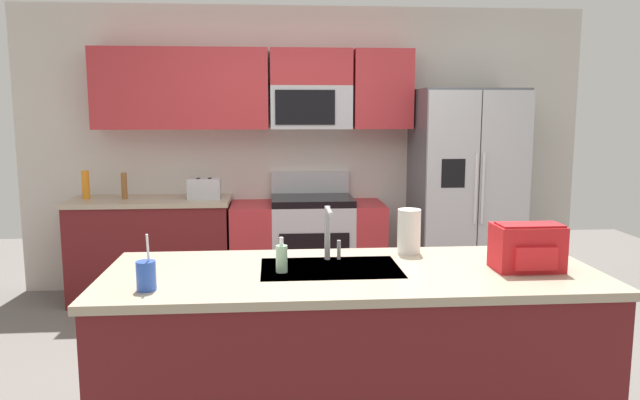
# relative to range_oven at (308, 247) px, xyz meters

# --- Properties ---
(ground_plane) EXTENTS (9.00, 9.00, 0.00)m
(ground_plane) POSITION_rel_range_oven_xyz_m (-0.01, -1.80, -0.44)
(ground_plane) COLOR #66605B
(ground_plane) RESTS_ON ground
(kitchen_wall_unit) EXTENTS (5.20, 0.43, 2.60)m
(kitchen_wall_unit) POSITION_rel_range_oven_xyz_m (-0.15, 0.28, 1.03)
(kitchen_wall_unit) COLOR beige
(kitchen_wall_unit) RESTS_ON ground
(back_counter) EXTENTS (1.39, 0.63, 0.90)m
(back_counter) POSITION_rel_range_oven_xyz_m (-1.38, -0.00, 0.01)
(back_counter) COLOR maroon
(back_counter) RESTS_ON ground
(range_oven) EXTENTS (1.36, 0.61, 1.10)m
(range_oven) POSITION_rel_range_oven_xyz_m (0.00, 0.00, 0.00)
(range_oven) COLOR #B7BABF
(range_oven) RESTS_ON ground
(refrigerator) EXTENTS (0.90, 0.76, 1.85)m
(refrigerator) POSITION_rel_range_oven_xyz_m (1.41, -0.07, 0.48)
(refrigerator) COLOR #4C4F54
(refrigerator) RESTS_ON ground
(island_counter) EXTENTS (2.38, 0.92, 0.90)m
(island_counter) POSITION_rel_range_oven_xyz_m (0.07, -2.51, 0.01)
(island_counter) COLOR maroon
(island_counter) RESTS_ON ground
(toaster) EXTENTS (0.28, 0.16, 0.18)m
(toaster) POSITION_rel_range_oven_xyz_m (-0.91, -0.05, 0.55)
(toaster) COLOR #B7BABF
(toaster) RESTS_ON back_counter
(pepper_mill) EXTENTS (0.05, 0.05, 0.23)m
(pepper_mill) POSITION_rel_range_oven_xyz_m (-1.60, -0.00, 0.57)
(pepper_mill) COLOR brown
(pepper_mill) RESTS_ON back_counter
(bottle_orange) EXTENTS (0.06, 0.06, 0.25)m
(bottle_orange) POSITION_rel_range_oven_xyz_m (-1.94, 0.04, 0.58)
(bottle_orange) COLOR orange
(bottle_orange) RESTS_ON back_counter
(sink_faucet) EXTENTS (0.08, 0.21, 0.28)m
(sink_faucet) POSITION_rel_range_oven_xyz_m (-0.03, -2.31, 0.62)
(sink_faucet) COLOR #B7BABF
(sink_faucet) RESTS_ON island_counter
(drink_cup_blue) EXTENTS (0.08, 0.08, 0.25)m
(drink_cup_blue) POSITION_rel_range_oven_xyz_m (-0.86, -2.76, 0.52)
(drink_cup_blue) COLOR blue
(drink_cup_blue) RESTS_ON island_counter
(soap_dispenser) EXTENTS (0.06, 0.06, 0.17)m
(soap_dispenser) POSITION_rel_range_oven_xyz_m (-0.27, -2.52, 0.53)
(soap_dispenser) COLOR #A5D8B2
(soap_dispenser) RESTS_ON island_counter
(paper_towel_roll) EXTENTS (0.12, 0.12, 0.24)m
(paper_towel_roll) POSITION_rel_range_oven_xyz_m (0.42, -2.18, 0.58)
(paper_towel_roll) COLOR white
(paper_towel_roll) RESTS_ON island_counter
(backpack) EXTENTS (0.32, 0.22, 0.23)m
(backpack) POSITION_rel_range_oven_xyz_m (0.91, -2.57, 0.57)
(backpack) COLOR red
(backpack) RESTS_ON island_counter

